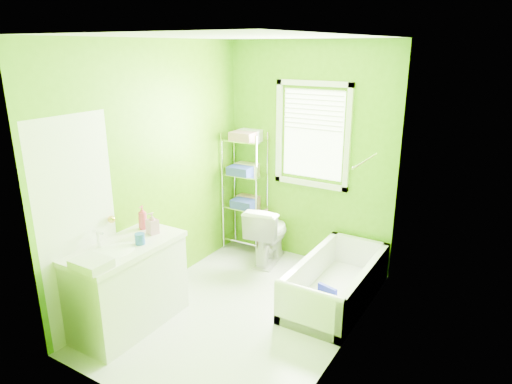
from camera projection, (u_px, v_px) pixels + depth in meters
The scene contains 9 objects.
ground at pixel (243, 310), 4.56m from camera, with size 2.90×2.90×0.00m, color silver.
room_envelope at pixel (241, 160), 4.09m from camera, with size 2.14×2.94×2.62m.
window at pixel (313, 129), 5.20m from camera, with size 0.92×0.05×1.22m.
door at pixel (79, 230), 3.96m from camera, with size 0.09×0.80×2.00m.
right_wall_decor at pixel (349, 204), 3.63m from camera, with size 0.04×1.48×1.17m.
bathtub at pixel (335, 288), 4.70m from camera, with size 0.67×1.44×0.47m.
toilet at pixel (268, 233), 5.51m from camera, with size 0.41×0.72×0.73m, color white.
vanity at pixel (127, 283), 4.20m from camera, with size 0.56×1.12×1.06m.
wire_shelf_unit at pixel (246, 179), 5.69m from camera, with size 0.53×0.42×1.55m.
Camera 1 is at (2.17, -3.34, 2.53)m, focal length 32.00 mm.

